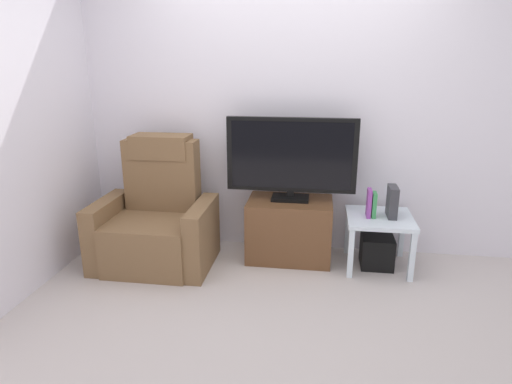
{
  "coord_description": "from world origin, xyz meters",
  "views": [
    {
      "loc": [
        0.26,
        -2.78,
        1.71
      ],
      "look_at": [
        -0.21,
        0.5,
        0.7
      ],
      "focal_mm": 30.74,
      "sensor_mm": 36.0,
      "label": 1
    }
  ],
  "objects_px": {
    "recliner_armchair": "(157,221)",
    "book_leftmost": "(369,203)",
    "subwoofer_box": "(377,251)",
    "television": "(291,157)",
    "book_middle": "(374,205)",
    "game_console": "(392,202)",
    "side_table": "(379,224)",
    "tv_stand": "(289,229)"
  },
  "relations": [
    {
      "from": "recliner_armchair",
      "to": "book_leftmost",
      "type": "height_order",
      "value": "recliner_armchair"
    },
    {
      "from": "subwoofer_box",
      "to": "book_leftmost",
      "type": "distance_m",
      "value": 0.45
    },
    {
      "from": "television",
      "to": "recliner_armchair",
      "type": "distance_m",
      "value": 1.28
    },
    {
      "from": "book_middle",
      "to": "game_console",
      "type": "height_order",
      "value": "game_console"
    },
    {
      "from": "side_table",
      "to": "game_console",
      "type": "relative_size",
      "value": 2.1
    },
    {
      "from": "tv_stand",
      "to": "recliner_armchair",
      "type": "height_order",
      "value": "recliner_armchair"
    },
    {
      "from": "television",
      "to": "recliner_armchair",
      "type": "bearing_deg",
      "value": -167.74
    },
    {
      "from": "side_table",
      "to": "book_middle",
      "type": "bearing_deg",
      "value": -161.19
    },
    {
      "from": "book_middle",
      "to": "side_table",
      "type": "bearing_deg",
      "value": 18.81
    },
    {
      "from": "book_middle",
      "to": "game_console",
      "type": "relative_size",
      "value": 0.82
    },
    {
      "from": "tv_stand",
      "to": "book_middle",
      "type": "bearing_deg",
      "value": -6.77
    },
    {
      "from": "side_table",
      "to": "subwoofer_box",
      "type": "distance_m",
      "value": 0.25
    },
    {
      "from": "recliner_armchair",
      "to": "book_middle",
      "type": "bearing_deg",
      "value": 11.24
    },
    {
      "from": "recliner_armchair",
      "to": "game_console",
      "type": "relative_size",
      "value": 4.19
    },
    {
      "from": "side_table",
      "to": "book_leftmost",
      "type": "bearing_deg",
      "value": -168.69
    },
    {
      "from": "recliner_armchair",
      "to": "subwoofer_box",
      "type": "relative_size",
      "value": 4.03
    },
    {
      "from": "side_table",
      "to": "subwoofer_box",
      "type": "relative_size",
      "value": 2.01
    },
    {
      "from": "recliner_armchair",
      "to": "subwoofer_box",
      "type": "bearing_deg",
      "value": 11.71
    },
    {
      "from": "television",
      "to": "subwoofer_box",
      "type": "relative_size",
      "value": 4.1
    },
    {
      "from": "recliner_armchair",
      "to": "game_console",
      "type": "distance_m",
      "value": 1.99
    },
    {
      "from": "side_table",
      "to": "recliner_armchair",
      "type": "bearing_deg",
      "value": -175.03
    },
    {
      "from": "television",
      "to": "book_middle",
      "type": "relative_size",
      "value": 5.23
    },
    {
      "from": "book_middle",
      "to": "recliner_armchair",
      "type": "bearing_deg",
      "value": -175.49
    },
    {
      "from": "subwoofer_box",
      "to": "game_console",
      "type": "bearing_deg",
      "value": 6.34
    },
    {
      "from": "side_table",
      "to": "subwoofer_box",
      "type": "height_order",
      "value": "side_table"
    },
    {
      "from": "tv_stand",
      "to": "television",
      "type": "xyz_separation_m",
      "value": [
        -0.0,
        0.02,
        0.64
      ]
    },
    {
      "from": "subwoofer_box",
      "to": "book_middle",
      "type": "relative_size",
      "value": 1.27
    },
    {
      "from": "tv_stand",
      "to": "book_leftmost",
      "type": "height_order",
      "value": "book_leftmost"
    },
    {
      "from": "tv_stand",
      "to": "side_table",
      "type": "height_order",
      "value": "tv_stand"
    },
    {
      "from": "recliner_armchair",
      "to": "tv_stand",
      "type": "bearing_deg",
      "value": 18.07
    },
    {
      "from": "book_middle",
      "to": "game_console",
      "type": "distance_m",
      "value": 0.15
    },
    {
      "from": "television",
      "to": "book_middle",
      "type": "distance_m",
      "value": 0.79
    },
    {
      "from": "side_table",
      "to": "game_console",
      "type": "distance_m",
      "value": 0.22
    },
    {
      "from": "tv_stand",
      "to": "book_leftmost",
      "type": "relative_size",
      "value": 3.08
    },
    {
      "from": "television",
      "to": "subwoofer_box",
      "type": "bearing_deg",
      "value": -6.17
    },
    {
      "from": "game_console",
      "to": "recliner_armchair",
      "type": "bearing_deg",
      "value": -174.97
    },
    {
      "from": "television",
      "to": "book_leftmost",
      "type": "xyz_separation_m",
      "value": [
        0.65,
        -0.1,
        -0.34
      ]
    },
    {
      "from": "recliner_armchair",
      "to": "book_leftmost",
      "type": "bearing_deg",
      "value": 11.35
    },
    {
      "from": "tv_stand",
      "to": "game_console",
      "type": "distance_m",
      "value": 0.9
    },
    {
      "from": "tv_stand",
      "to": "television",
      "type": "distance_m",
      "value": 0.64
    },
    {
      "from": "television",
      "to": "recliner_armchair",
      "type": "height_order",
      "value": "television"
    },
    {
      "from": "book_leftmost",
      "to": "book_middle",
      "type": "bearing_deg",
      "value": 0.0
    }
  ]
}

